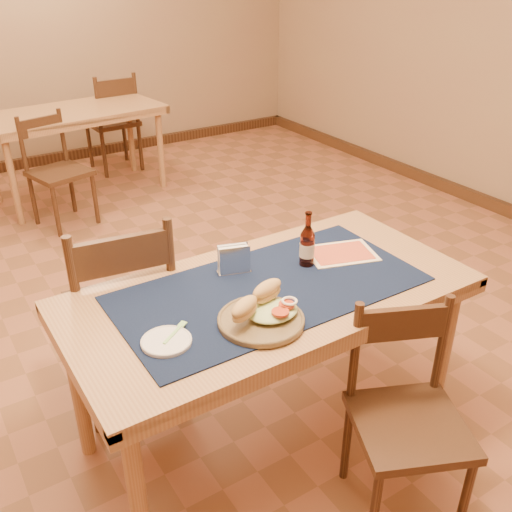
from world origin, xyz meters
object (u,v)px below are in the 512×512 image
back_table (73,120)px  chair_main_near (406,414)px  main_table (270,306)px  beer_bottle (307,246)px  napkin_holder (234,260)px  chair_main_far (122,309)px  sandwich_plate (263,313)px

back_table → chair_main_near: size_ratio=1.81×
main_table → beer_bottle: beer_bottle is taller
main_table → back_table: size_ratio=1.05×
main_table → back_table: bearing=86.6°
beer_bottle → napkin_holder: 0.31m
main_table → chair_main_far: chair_main_far is taller
napkin_holder → chair_main_far: bearing=136.8°
main_table → chair_main_near: chair_main_near is taller
back_table → chair_main_far: chair_main_far is taller
chair_main_far → chair_main_near: bearing=-59.3°
chair_main_far → beer_bottle: (0.66, -0.46, 0.33)m
main_table → chair_main_far: 0.70m
sandwich_plate → chair_main_near: bearing=-46.4°
chair_main_near → beer_bottle: beer_bottle is taller
chair_main_near → sandwich_plate: (-0.37, 0.39, 0.35)m
back_table → napkin_holder: (-0.25, -3.08, 0.14)m
back_table → napkin_holder: 3.09m
back_table → chair_main_near: bearing=-89.6°
chair_main_near → napkin_holder: napkin_holder is taller
back_table → main_table: bearing=-93.4°
chair_main_near → napkin_holder: bearing=110.4°
napkin_holder → main_table: bearing=-72.9°
back_table → beer_bottle: size_ratio=6.44×
sandwich_plate → beer_bottle: beer_bottle is taller
chair_main_far → chair_main_near: chair_main_far is taller
main_table → napkin_holder: (-0.06, 0.18, 0.14)m
chair_main_near → sandwich_plate: bearing=133.6°
back_table → chair_main_far: 2.80m
chair_main_near → sandwich_plate: size_ratio=2.71×
main_table → napkin_holder: bearing=107.1°
sandwich_plate → beer_bottle: size_ratio=1.31×
napkin_holder → beer_bottle: bearing=-20.2°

